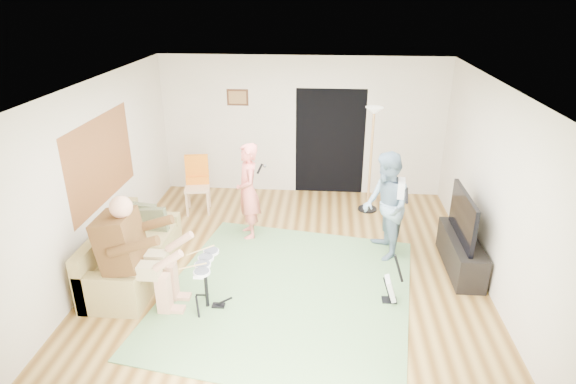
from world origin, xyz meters
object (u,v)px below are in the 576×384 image
object	(u,v)px
drum_kit	(206,286)
tv_cabinet	(461,253)
sofa	(129,259)
torchiere_lamp	(372,141)
singer	(248,191)
television	(463,216)
guitar_spare	(391,288)
guitarist	(386,206)
dining_chair	(198,192)

from	to	relation	value
drum_kit	tv_cabinet	bearing A→B (deg)	19.49
sofa	tv_cabinet	distance (m)	4.82
sofa	tv_cabinet	world-z (taller)	sofa
torchiere_lamp	singer	bearing A→B (deg)	-150.01
sofa	torchiere_lamp	bearing A→B (deg)	35.33
drum_kit	television	distance (m)	3.70
singer	guitar_spare	xyz separation A→B (m)	(2.14, -1.69, -0.60)
singer	torchiere_lamp	xyz separation A→B (m)	(2.05, 1.18, 0.53)
drum_kit	singer	distance (m)	2.07
guitar_spare	drum_kit	bearing A→B (deg)	-172.56
guitarist	torchiere_lamp	bearing A→B (deg)	174.10
dining_chair	tv_cabinet	distance (m)	4.65
tv_cabinet	television	bearing A→B (deg)	-180.00
guitar_spare	tv_cabinet	distance (m)	1.45
guitar_spare	singer	bearing A→B (deg)	141.74
tv_cabinet	guitarist	bearing A→B (deg)	164.82
torchiere_lamp	tv_cabinet	size ratio (longest dim) A/B	1.39
singer	television	world-z (taller)	singer
television	guitarist	bearing A→B (deg)	164.14
singer	television	bearing A→B (deg)	58.09
dining_chair	television	bearing A→B (deg)	-31.61
guitar_spare	dining_chair	world-z (taller)	dining_chair
sofa	singer	xyz separation A→B (m)	(1.53, 1.35, 0.54)
tv_cabinet	dining_chair	bearing A→B (deg)	159.16
torchiere_lamp	dining_chair	distance (m)	3.29
guitarist	television	world-z (taller)	guitarist
guitarist	guitar_spare	bearing A→B (deg)	-10.21
tv_cabinet	torchiere_lamp	bearing A→B (deg)	122.00
torchiere_lamp	dining_chair	xyz separation A→B (m)	(-3.13, -0.29, -0.96)
singer	sofa	bearing A→B (deg)	-67.00
drum_kit	guitarist	xyz separation A→B (m)	(2.39, 1.54, 0.52)
dining_chair	guitar_spare	bearing A→B (deg)	-49.20
guitarist	drum_kit	bearing A→B (deg)	-66.98
guitarist	guitar_spare	distance (m)	1.38
torchiere_lamp	television	world-z (taller)	torchiere_lamp
sofa	dining_chair	xyz separation A→B (m)	(0.44, 2.24, 0.11)
guitarist	torchiere_lamp	distance (m)	1.72
dining_chair	torchiere_lamp	bearing A→B (deg)	-5.24
guitarist	television	size ratio (longest dim) A/B	1.39
drum_kit	torchiere_lamp	distance (m)	4.05
guitar_spare	guitarist	bearing A→B (deg)	89.49
guitarist	television	bearing A→B (deg)	64.44
dining_chair	television	world-z (taller)	television
singer	tv_cabinet	size ratio (longest dim) A/B	1.15
guitarist	dining_chair	bearing A→B (deg)	-122.39
guitar_spare	torchiere_lamp	world-z (taller)	torchiere_lamp
sofa	guitarist	size ratio (longest dim) A/B	1.19
dining_chair	tv_cabinet	size ratio (longest dim) A/B	0.74
sofa	drum_kit	bearing A→B (deg)	-26.78
dining_chair	sofa	bearing A→B (deg)	-111.74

